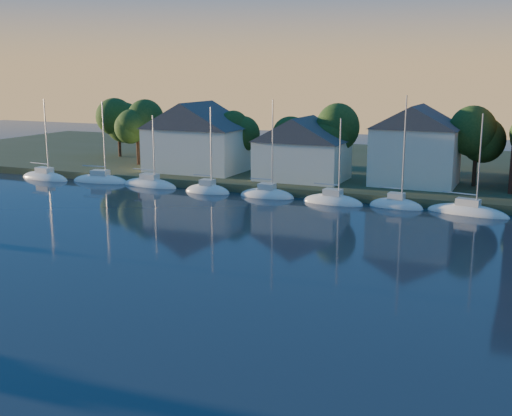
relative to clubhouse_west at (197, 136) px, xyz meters
The scene contains 8 objects.
ground 62.32m from the clubhouse_west, 69.23° to the right, with size 260.00×260.00×0.00m, color black.
shoreline_land 28.43m from the clubhouse_west, 37.69° to the left, with size 160.00×50.00×2.00m, color #353F25.
wooden_dock 23.56m from the clubhouse_west, 15.26° to the right, with size 120.00×3.00×1.00m, color brown.
clubhouse_west is the anchor object (origin of this frame).
clubhouse_centre 16.05m from the clubhouse_west, ahead, with size 11.55×8.40×8.08m.
clubhouse_east 30.02m from the clubhouse_west, ahead, with size 10.50×8.40×9.80m.
tree_line 24.55m from the clubhouse_west, 11.77° to the left, with size 93.40×5.40×8.90m.
moored_fleet 14.67m from the clubhouse_west, 41.98° to the right, with size 63.50×2.40×12.05m.
Camera 1 is at (21.77, -20.63, 14.80)m, focal length 45.00 mm.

